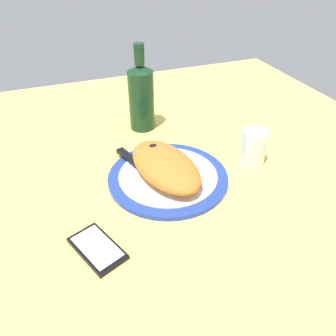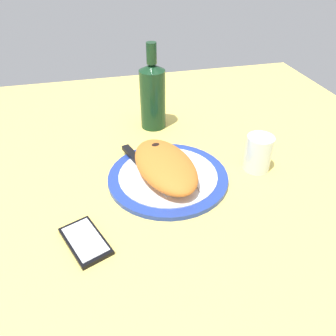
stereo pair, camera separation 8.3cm
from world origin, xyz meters
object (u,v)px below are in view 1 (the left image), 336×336
(smartphone, at_px, (97,248))
(wine_bottle, at_px, (141,96))
(calzone, at_px, (165,166))
(knife, at_px, (136,164))
(plate, at_px, (168,177))
(water_glass, at_px, (253,149))
(fork, at_px, (189,170))

(smartphone, height_order, wine_bottle, wine_bottle)
(calzone, bearing_deg, knife, 40.14)
(plate, bearing_deg, calzone, 89.62)
(plate, xyz_separation_m, water_glass, (-0.01, -0.24, 0.03))
(calzone, height_order, knife, calzone)
(knife, height_order, wine_bottle, wine_bottle)
(water_glass, distance_m, wine_bottle, 0.37)
(fork, distance_m, wine_bottle, 0.31)
(wine_bottle, bearing_deg, smartphone, 152.47)
(plate, distance_m, water_glass, 0.24)
(smartphone, bearing_deg, fork, -58.97)
(water_glass, bearing_deg, fork, 88.80)
(plate, bearing_deg, wine_bottle, -4.33)
(calzone, distance_m, water_glass, 0.25)
(knife, bearing_deg, wine_bottle, -21.46)
(knife, height_order, smartphone, knife)
(plate, bearing_deg, fork, -94.93)
(knife, relative_size, water_glass, 2.46)
(wine_bottle, bearing_deg, calzone, 174.18)
(water_glass, bearing_deg, calzone, 88.00)
(smartphone, bearing_deg, knife, -32.66)
(fork, bearing_deg, smartphone, 121.03)
(fork, height_order, smartphone, fork)
(fork, bearing_deg, plate, 85.07)
(knife, relative_size, wine_bottle, 0.89)
(calzone, height_order, wine_bottle, wine_bottle)
(smartphone, distance_m, wine_bottle, 0.52)
(calzone, bearing_deg, fork, -94.39)
(plate, relative_size, knife, 1.30)
(fork, bearing_deg, calzone, 85.61)
(plate, bearing_deg, water_glass, -92.05)
(calzone, relative_size, water_glass, 2.77)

